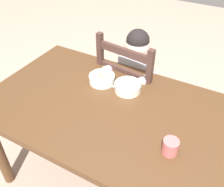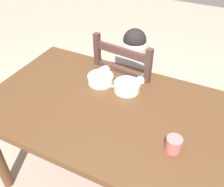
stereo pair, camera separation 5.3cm
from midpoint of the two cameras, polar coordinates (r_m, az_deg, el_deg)
The scene contains 8 objects.
ground_plane at distance 1.95m, azimuth 1.43°, elevation -18.99°, with size 8.00×8.00×0.00m, color tan.
dining_table at distance 1.47m, azimuth 1.81°, elevation -6.07°, with size 1.50×0.86×0.70m.
dining_chair at distance 1.94m, azimuth 5.37°, elevation 0.25°, with size 0.47×0.47×0.93m.
child_figure at distance 1.83m, azimuth 5.80°, elevation 4.46°, with size 0.32×0.31×0.95m.
bowl_of_peas at distance 1.52m, azimuth 4.54°, elevation 1.50°, with size 0.16×0.16×0.06m.
bowl_of_carrots at distance 1.59m, azimuth -1.30°, elevation 3.35°, with size 0.16×0.16×0.05m.
spoon at distance 1.57m, azimuth -0.47°, elevation 1.79°, with size 0.14×0.07×0.01m.
drinking_cup at distance 1.21m, azimuth 14.19°, elevation -11.47°, with size 0.07×0.07×0.08m, color #CD6866.
Camera 1 is at (0.49, -0.92, 1.65)m, focal length 40.90 mm.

